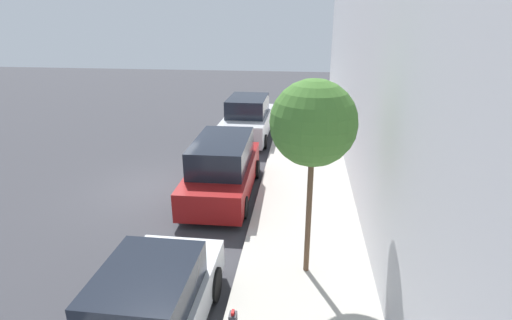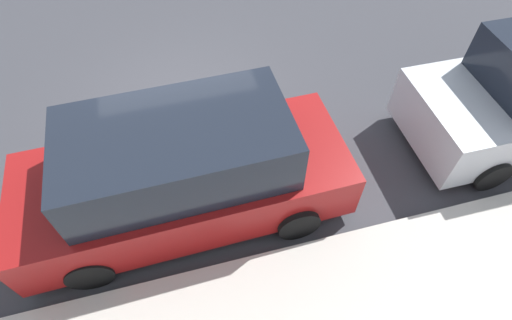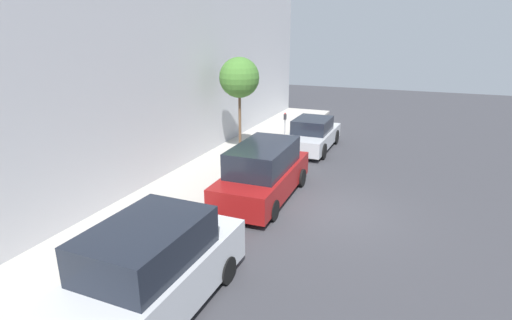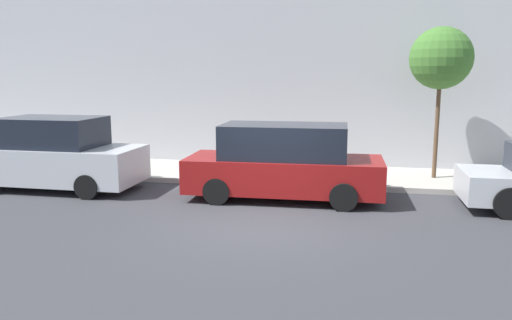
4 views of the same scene
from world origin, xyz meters
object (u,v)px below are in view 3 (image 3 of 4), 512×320
Objects in this scene: parked_sedan_nearest at (312,135)px; parking_meter_near at (285,123)px; parked_suv_third at (149,272)px; street_tree at (239,78)px; parked_minivan_second at (263,172)px.

parking_meter_near is (1.64, -0.69, 0.28)m from parked_sedan_nearest.
parking_meter_near is (1.69, -13.53, 0.07)m from parked_suv_third.
parked_suv_third is 11.11m from street_tree.
parking_meter_near is 4.17m from street_tree.
street_tree reaches higher than parked_minivan_second.
parked_suv_third is at bearing 90.20° from parked_sedan_nearest.
street_tree is (2.75, 2.41, 2.84)m from parked_sedan_nearest.
parked_suv_third is 1.12× the size of street_tree.
parked_sedan_nearest is 6.46m from parked_minivan_second.
parked_sedan_nearest reaches higher than parking_meter_near.
parked_sedan_nearest is at bearing -89.80° from parked_suv_third.
parked_minivan_second is at bearing 89.76° from parked_sedan_nearest.
street_tree is (1.10, 3.10, 2.56)m from parking_meter_near.
parked_minivan_second is 3.56× the size of parking_meter_near.
parked_minivan_second is 6.38m from parked_suv_third.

